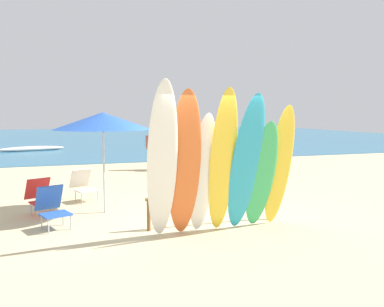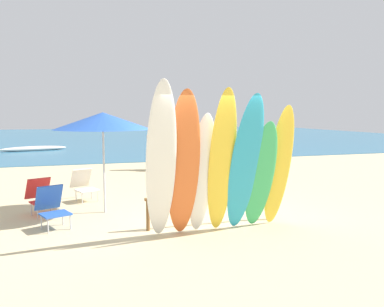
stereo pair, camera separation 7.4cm
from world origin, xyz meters
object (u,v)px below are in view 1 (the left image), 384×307
object	(u,v)px
surfboard_teal_4	(246,164)
beach_chair_blue	(83,184)
surfboard_yellow_6	(279,167)
beach_umbrella	(103,121)
distant_boat	(31,149)
surfboard_white_0	(162,162)
surfboard_yellow_3	(223,163)
surfboard_green_5	(261,175)
surfboard_orange_1	(184,165)
beach_chair_striped	(40,195)
surfboard_white_2	(203,174)
beachgoer_by_water	(177,144)
beachgoer_photographing	(153,147)
beach_chair_red	(52,206)
surfboard_rack	(213,200)

from	to	relation	value
surfboard_teal_4	beach_chair_blue	xyz separation A→B (m)	(-2.76, 3.65, -0.85)
surfboard_yellow_6	beach_chair_blue	bearing A→B (deg)	138.07
beach_umbrella	distant_boat	distance (m)	15.97
surfboard_white_0	surfboard_yellow_3	distance (m)	1.12
surfboard_green_5	beach_umbrella	bearing A→B (deg)	143.06
surfboard_orange_1	surfboard_yellow_3	size ratio (longest dim) A/B	0.98
surfboard_teal_4	distant_boat	size ratio (longest dim) A/B	0.71
beach_chair_striped	distant_boat	world-z (taller)	beach_chair_striped
surfboard_white_0	surfboard_orange_1	bearing A→B (deg)	12.70
surfboard_white_2	beach_umbrella	size ratio (longest dim) A/B	1.02
surfboard_orange_1	surfboard_teal_4	size ratio (longest dim) A/B	1.01
beachgoer_by_water	distant_boat	size ratio (longest dim) A/B	0.46
surfboard_yellow_3	beach_chair_blue	xyz separation A→B (m)	(-2.32, 3.62, -0.90)
beachgoer_by_water	beach_umbrella	bearing A→B (deg)	-48.53
surfboard_teal_4	beachgoer_by_water	world-z (taller)	surfboard_teal_4
beach_chair_blue	surfboard_green_5	bearing A→B (deg)	-70.74
beachgoer_by_water	beach_chair_blue	distance (m)	5.76
surfboard_yellow_6	beachgoer_photographing	bearing A→B (deg)	98.25
beachgoer_photographing	beach_umbrella	size ratio (longest dim) A/B	0.70
surfboard_white_2	beachgoer_by_water	world-z (taller)	surfboard_white_2
beachgoer_photographing	beach_chair_blue	xyz separation A→B (m)	(-2.78, -4.70, -0.48)
beach_chair_blue	surfboard_yellow_6	bearing A→B (deg)	-67.21
surfboard_yellow_3	surfboard_green_5	size ratio (longest dim) A/B	1.26
surfboard_orange_1	beachgoer_by_water	xyz separation A→B (m)	(2.08, 7.97, -0.30)
beach_chair_red	surfboard_orange_1	bearing A→B (deg)	-53.47
surfboard_orange_1	beach_chair_red	world-z (taller)	surfboard_orange_1
beachgoer_by_water	beach_umbrella	world-z (taller)	beach_umbrella
surfboard_white_2	distant_boat	distance (m)	18.27
surfboard_orange_1	surfboard_green_5	size ratio (longest dim) A/B	1.24
surfboard_white_0	beach_umbrella	distance (m)	2.49
surfboard_yellow_6	beachgoer_photographing	size ratio (longest dim) A/B	1.56
surfboard_orange_1	surfboard_yellow_6	xyz separation A→B (m)	(1.91, 0.06, -0.13)
surfboard_teal_4	beach_chair_blue	distance (m)	4.66
beach_chair_striped	distant_boat	size ratio (longest dim) A/B	0.23
surfboard_orange_1	beach_chair_red	bearing A→B (deg)	153.19
surfboard_green_5	beach_umbrella	xyz separation A→B (m)	(-2.72, 2.17, 1.00)
surfboard_green_5	beach_chair_striped	xyz separation A→B (m)	(-4.07, 2.47, -0.62)
surfboard_teal_4	beach_chair_striped	bearing A→B (deg)	142.95
surfboard_teal_4	beachgoer_by_water	xyz separation A→B (m)	(0.94, 8.03, -0.27)
beach_umbrella	distant_boat	world-z (taller)	beach_umbrella
surfboard_rack	surfboard_white_0	xyz separation A→B (m)	(-1.18, -0.66, 0.89)
surfboard_yellow_3	beachgoer_by_water	xyz separation A→B (m)	(1.37, 8.00, -0.32)
surfboard_orange_1	surfboard_white_0	bearing A→B (deg)	-167.04
surfboard_white_2	beach_chair_red	xyz separation A→B (m)	(-2.64, 1.26, -0.68)
surfboard_orange_1	beach_chair_striped	size ratio (longest dim) A/B	3.05
beach_chair_blue	surfboard_rack	bearing A→B (deg)	-73.65
beach_chair_striped	beach_umbrella	xyz separation A→B (m)	(1.35, -0.30, 1.62)
surfboard_orange_1	surfboard_yellow_3	distance (m)	0.71
surfboard_white_0	beachgoer_photographing	size ratio (longest dim) A/B	1.82
surfboard_white_0	beach_chair_blue	distance (m)	3.96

